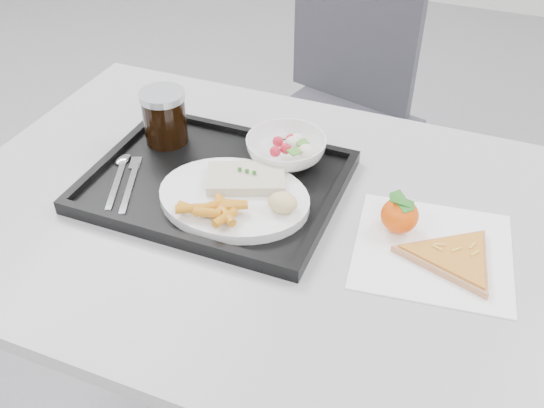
{
  "coord_description": "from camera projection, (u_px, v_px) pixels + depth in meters",
  "views": [
    {
      "loc": [
        0.29,
        -0.46,
        1.43
      ],
      "look_at": [
        -0.01,
        0.3,
        0.77
      ],
      "focal_mm": 40.0,
      "sensor_mm": 36.0,
      "label": 1
    }
  ],
  "objects": [
    {
      "name": "chair",
      "position": [
        340.0,
        95.0,
        1.83
      ],
      "size": [
        0.52,
        0.52,
        0.93
      ],
      "color": "#37363E",
      "rests_on": "ground"
    },
    {
      "name": "cola_glass",
      "position": [
        164.0,
        116.0,
        1.18
      ],
      "size": [
        0.09,
        0.09,
        0.11
      ],
      "color": "black",
      "rests_on": "tray"
    },
    {
      "name": "cutlery",
      "position": [
        124.0,
        175.0,
        1.12
      ],
      "size": [
        0.11,
        0.17,
        0.01
      ],
      "color": "silver",
      "rests_on": "tray"
    },
    {
      "name": "salad_bowl",
      "position": [
        286.0,
        149.0,
        1.15
      ],
      "size": [
        0.15,
        0.15,
        0.05
      ],
      "color": "white",
      "rests_on": "tray"
    },
    {
      "name": "carrot_pile",
      "position": [
        215.0,
        210.0,
        0.99
      ],
      "size": [
        0.11,
        0.08,
        0.02
      ],
      "color": "orange",
      "rests_on": "dinner_plate"
    },
    {
      "name": "tray",
      "position": [
        216.0,
        183.0,
        1.11
      ],
      "size": [
        0.45,
        0.35,
        0.03
      ],
      "color": "black",
      "rests_on": "table"
    },
    {
      "name": "napkin",
      "position": [
        433.0,
        250.0,
        0.98
      ],
      "size": [
        0.28,
        0.27,
        0.0
      ],
      "color": "white",
      "rests_on": "table"
    },
    {
      "name": "salad_contents",
      "position": [
        293.0,
        145.0,
        1.14
      ],
      "size": [
        0.09,
        0.08,
        0.02
      ],
      "color": "red",
      "rests_on": "salad_bowl"
    },
    {
      "name": "pizza_slice",
      "position": [
        454.0,
        258.0,
        0.96
      ],
      "size": [
        0.23,
        0.23,
        0.02
      ],
      "color": "tan",
      "rests_on": "napkin"
    },
    {
      "name": "fish_fillet",
      "position": [
        246.0,
        178.0,
        1.07
      ],
      "size": [
        0.16,
        0.13,
        0.03
      ],
      "color": "beige",
      "rests_on": "dinner_plate"
    },
    {
      "name": "table",
      "position": [
        279.0,
        242.0,
        1.1
      ],
      "size": [
        1.2,
        0.8,
        0.75
      ],
      "color": "#ACACAF",
      "rests_on": "ground"
    },
    {
      "name": "tangerine",
      "position": [
        400.0,
        215.0,
        1.0
      ],
      "size": [
        0.08,
        0.08,
        0.07
      ],
      "color": "orange",
      "rests_on": "napkin"
    },
    {
      "name": "dinner_plate",
      "position": [
        234.0,
        198.0,
        1.06
      ],
      "size": [
        0.27,
        0.27,
        0.02
      ],
      "color": "white",
      "rests_on": "tray"
    },
    {
      "name": "bread_roll",
      "position": [
        283.0,
        203.0,
        1.01
      ],
      "size": [
        0.05,
        0.05,
        0.03
      ],
      "color": "tan",
      "rests_on": "dinner_plate"
    }
  ]
}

